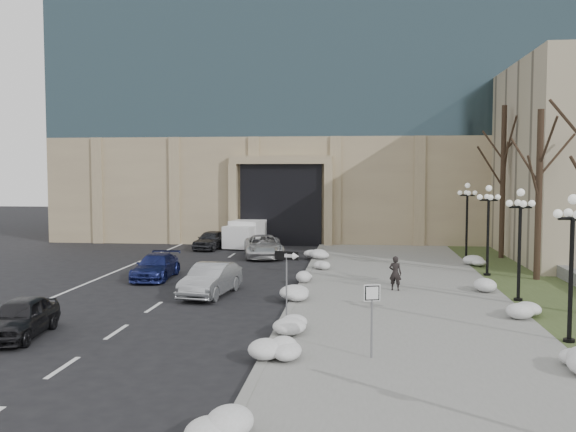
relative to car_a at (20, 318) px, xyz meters
name	(u,v)px	position (x,y,z in m)	size (l,w,h in m)	color
ground	(286,403)	(9.39, -5.01, -0.66)	(160.00, 160.00, 0.00)	black
sidewalk	(399,292)	(12.89, 8.99, -0.60)	(9.00, 40.00, 0.12)	gray
curb	(299,290)	(8.39, 8.99, -0.59)	(0.30, 40.00, 0.14)	gray
grass_strip	(550,296)	(19.39, 8.99, -0.61)	(4.00, 40.00, 0.10)	#3D4924
office_tower	(319,25)	(7.38, 38.57, 17.84)	(40.00, 24.70, 36.00)	tan
car_a	(20,318)	(0.00, 0.00, 0.00)	(1.55, 3.86, 1.31)	black
car_b	(211,280)	(4.62, 7.61, 0.05)	(1.50, 4.31, 1.42)	#999CA0
car_c	(156,267)	(0.83, 11.65, -0.03)	(1.76, 4.32, 1.25)	navy
car_d	(264,246)	(5.08, 20.31, 0.05)	(2.35, 5.09, 1.41)	silver
car_e	(211,240)	(0.78, 24.10, 0.01)	(1.57, 3.91, 1.33)	#2E2F33
pedestrian	(395,273)	(12.72, 9.16, 0.24)	(0.57, 0.37, 1.55)	black
box_truck	(251,233)	(3.23, 26.49, 0.28)	(3.19, 6.36, 1.93)	white
one_way_sign	(290,264)	(8.64, 3.01, 1.48)	(0.95, 0.45, 2.59)	slate
keep_sign	(372,305)	(11.46, -1.51, 1.00)	(0.47, 0.17, 2.25)	slate
snow_clump_a	(230,428)	(8.50, -7.34, -0.36)	(1.10, 1.60, 0.36)	white
snow_clump_b	(274,353)	(8.70, -1.94, -0.36)	(1.10, 1.60, 0.36)	white
snow_clump_c	(284,325)	(8.60, 1.42, -0.36)	(1.10, 1.60, 0.36)	white
snow_clump_d	(303,296)	(8.79, 6.56, -0.36)	(1.10, 1.60, 0.36)	white
snow_clump_e	(309,278)	(8.66, 11.11, -0.36)	(1.10, 1.60, 0.36)	white
snow_clump_f	(321,265)	(9.01, 15.32, -0.36)	(1.10, 1.60, 0.36)	white
snow_clump_g	(318,255)	(8.56, 19.54, -0.36)	(1.10, 1.60, 0.36)	white
snow_clump_i	(523,311)	(17.13, 4.45, -0.36)	(1.10, 1.60, 0.36)	white
snow_clump_j	(484,286)	(16.69, 9.64, -0.36)	(1.10, 1.60, 0.36)	white
snow_clump_k	(473,262)	(17.56, 17.49, -0.36)	(1.10, 1.60, 0.36)	white
lamppost_a	(572,248)	(17.69, 0.99, 2.42)	(1.18, 1.18, 4.76)	black
lamppost_b	(520,229)	(17.69, 7.49, 2.42)	(1.18, 1.18, 4.76)	black
lamppost_c	(488,218)	(17.69, 13.99, 2.42)	(1.18, 1.18, 4.76)	black
lamppost_d	(467,210)	(17.69, 20.49, 2.42)	(1.18, 1.18, 4.76)	black
tree_mid	(539,171)	(19.89, 12.99, 4.85)	(3.20, 3.20, 8.50)	black
tree_far	(503,160)	(19.89, 20.99, 5.49)	(3.20, 3.20, 9.50)	black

